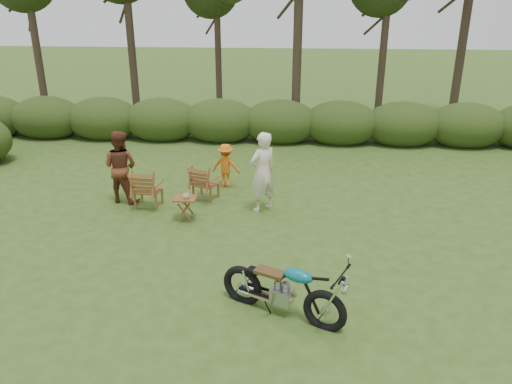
# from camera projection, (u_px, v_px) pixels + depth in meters

# --- Properties ---
(ground) EXTENTS (80.00, 80.00, 0.00)m
(ground) POSITION_uv_depth(u_px,v_px,m) (262.00, 286.00, 8.42)
(ground) COLOR #2F4818
(ground) RESTS_ON ground
(tree_line) EXTENTS (22.52, 11.62, 8.14)m
(tree_line) POSITION_uv_depth(u_px,v_px,m) (298.00, 20.00, 15.99)
(tree_line) COLOR #3B2B20
(tree_line) RESTS_ON ground
(motorcycle) EXTENTS (2.10, 1.51, 1.12)m
(motorcycle) POSITION_uv_depth(u_px,v_px,m) (281.00, 313.00, 7.70)
(motorcycle) COLOR #0EA9B6
(motorcycle) RESTS_ON ground
(lawn_chair_right) EXTENTS (0.75, 0.75, 0.86)m
(lawn_chair_right) POSITION_uv_depth(u_px,v_px,m) (206.00, 199.00, 12.03)
(lawn_chair_right) COLOR brown
(lawn_chair_right) RESTS_ON ground
(lawn_chair_left) EXTENTS (0.68, 0.68, 0.92)m
(lawn_chair_left) POSITION_uv_depth(u_px,v_px,m) (149.00, 206.00, 11.58)
(lawn_chair_left) COLOR brown
(lawn_chair_left) RESTS_ON ground
(side_table) EXTENTS (0.51, 0.43, 0.52)m
(side_table) POSITION_uv_depth(u_px,v_px,m) (186.00, 209.00, 10.80)
(side_table) COLOR #5D2B17
(side_table) RESTS_ON ground
(cup) EXTENTS (0.18, 0.18, 0.11)m
(cup) POSITION_uv_depth(u_px,v_px,m) (186.00, 196.00, 10.65)
(cup) COLOR beige
(cup) RESTS_ON side_table
(adult_a) EXTENTS (0.79, 0.77, 1.83)m
(adult_a) POSITION_uv_depth(u_px,v_px,m) (262.00, 210.00, 11.39)
(adult_a) COLOR beige
(adult_a) RESTS_ON ground
(adult_b) EXTENTS (0.97, 0.84, 1.72)m
(adult_b) POSITION_uv_depth(u_px,v_px,m) (124.00, 201.00, 11.90)
(adult_b) COLOR brown
(adult_b) RESTS_ON ground
(child) EXTENTS (0.78, 0.53, 1.13)m
(child) POSITION_uv_depth(u_px,v_px,m) (226.00, 186.00, 12.78)
(child) COLOR orange
(child) RESTS_ON ground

